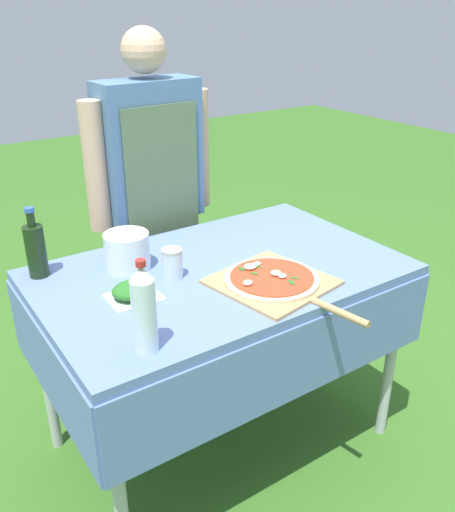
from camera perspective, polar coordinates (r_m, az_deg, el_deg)
The scene contains 9 objects.
ground_plane at distance 2.42m, azimuth -0.66°, elevation -18.55°, with size 12.00×12.00×0.00m, color #386B23.
prep_table at distance 2.00m, azimuth -0.76°, elevation -3.52°, with size 1.31×0.84×0.80m.
person_cook at distance 2.42m, azimuth -7.93°, elevation 7.26°, with size 0.60×0.22×1.59m.
pizza_on_peel at distance 1.84m, azimuth 4.87°, elevation -2.63°, with size 0.41×0.58×0.05m.
oil_bottle at distance 1.97m, azimuth -19.54°, elevation 0.66°, with size 0.07×0.07×0.25m.
water_bottle at distance 1.46m, azimuth -8.78°, elevation -5.52°, with size 0.07×0.07×0.27m.
herb_container at distance 1.77m, azimuth -9.90°, elevation -3.63°, with size 0.17×0.14×0.06m.
mixing_tub at distance 1.96m, azimuth -10.51°, elevation 0.53°, with size 0.16×0.16×0.13m, color silver.
sauce_jar at distance 1.88m, azimuth -5.81°, elevation -0.95°, with size 0.07×0.07×0.11m.
Camera 1 is at (-0.96, -1.47, 1.67)m, focal length 38.00 mm.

